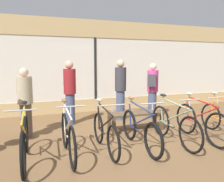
# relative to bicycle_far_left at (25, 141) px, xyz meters

# --- Properties ---
(ground_plane) EXTENTS (24.00, 24.00, 0.00)m
(ground_plane) POSITION_rel_bicycle_far_left_xyz_m (2.21, 0.28, -0.40)
(ground_plane) COLOR brown
(shop_back_wall) EXTENTS (12.00, 0.08, 3.20)m
(shop_back_wall) POSITION_rel_bicycle_far_left_xyz_m (2.21, 3.62, 1.24)
(shop_back_wall) COLOR tan
(shop_back_wall) RESTS_ON ground_plane
(bicycle_far_left) EXTENTS (0.46, 1.78, 1.05)m
(bicycle_far_left) POSITION_rel_bicycle_far_left_xyz_m (0.00, 0.00, 0.00)
(bicycle_far_left) COLOR black
(bicycle_far_left) RESTS_ON ground_plane
(bicycle_left) EXTENTS (0.46, 1.73, 1.05)m
(bicycle_left) POSITION_rel_bicycle_far_left_xyz_m (0.74, 0.01, 0.00)
(bicycle_left) COLOR black
(bicycle_left) RESTS_ON ground_plane
(bicycle_center_left) EXTENTS (0.46, 1.64, 1.01)m
(bicycle_center_left) POSITION_rel_bicycle_far_left_xyz_m (1.46, 0.06, -0.03)
(bicycle_center_left) COLOR black
(bicycle_center_left) RESTS_ON ground_plane
(bicycle_center) EXTENTS (0.46, 1.76, 1.02)m
(bicycle_center) POSITION_rel_bicycle_far_left_xyz_m (2.18, -0.02, -0.02)
(bicycle_center) COLOR black
(bicycle_center) RESTS_ON ground_plane
(bicycle_center_right) EXTENTS (0.46, 1.80, 1.04)m
(bicycle_center_right) POSITION_rel_bicycle_far_left_xyz_m (2.99, -0.02, 0.00)
(bicycle_center_right) COLOR black
(bicycle_center_right) RESTS_ON ground_plane
(bicycle_right) EXTENTS (0.46, 1.74, 1.05)m
(bicycle_right) POSITION_rel_bicycle_far_left_xyz_m (3.67, -0.04, 0.00)
(bicycle_right) COLOR black
(bicycle_right) RESTS_ON ground_plane
(display_bench) EXTENTS (1.40, 0.44, 0.47)m
(display_bench) POSITION_rel_bicycle_far_left_xyz_m (2.60, 1.07, -0.02)
(display_bench) COLOR brown
(display_bench) RESTS_ON ground_plane
(customer_near_rack) EXTENTS (0.51, 0.56, 1.72)m
(customer_near_rack) POSITION_rel_bicycle_far_left_xyz_m (3.64, 2.07, 0.53)
(customer_near_rack) COLOR #424C6B
(customer_near_rack) RESTS_ON ground_plane
(customer_by_window) EXTENTS (0.41, 0.41, 1.83)m
(customer_by_window) POSITION_rel_bicycle_far_left_xyz_m (2.62, 2.21, 0.57)
(customer_by_window) COLOR #424C6B
(customer_by_window) RESTS_ON ground_plane
(customer_mid_floor) EXTENTS (0.45, 0.45, 1.79)m
(customer_mid_floor) POSITION_rel_bicycle_far_left_xyz_m (1.10, 2.19, 0.55)
(customer_mid_floor) COLOR #424C6B
(customer_mid_floor) RESTS_ON ground_plane
(customer_near_bench) EXTENTS (0.41, 0.54, 1.62)m
(customer_near_bench) POSITION_rel_bicycle_far_left_xyz_m (-0.04, 1.47, 0.47)
(customer_near_bench) COLOR brown
(customer_near_bench) RESTS_ON ground_plane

